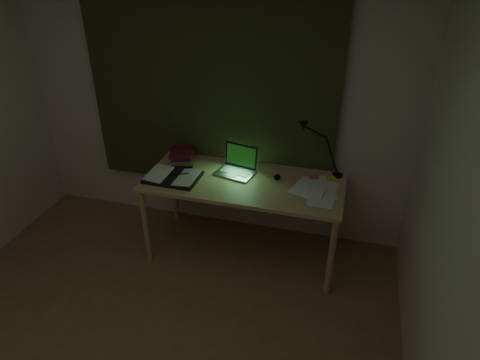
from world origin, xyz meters
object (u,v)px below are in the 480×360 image
at_px(laptop, 235,162).
at_px(loose_papers, 310,190).
at_px(desk, 244,218).
at_px(open_textbook, 173,177).
at_px(desk_lamp, 340,150).
at_px(book_stack, 183,156).

bearing_deg(laptop, loose_papers, 2.64).
height_order(laptop, loose_papers, laptop).
height_order(desk, open_textbook, open_textbook).
distance_m(desk, desk_lamp, 1.00).
relative_size(open_textbook, desk_lamp, 0.91).
bearing_deg(desk, book_stack, 163.94).
relative_size(desk, desk_lamp, 3.40).
bearing_deg(open_textbook, laptop, 25.43).
bearing_deg(book_stack, desk, -16.06).
bearing_deg(laptop, open_textbook, -143.78).
bearing_deg(book_stack, desk_lamp, 4.75).
bearing_deg(open_textbook, loose_papers, 6.61).
bearing_deg(loose_papers, book_stack, 170.79).
relative_size(desk, book_stack, 7.01).
xyz_separation_m(laptop, loose_papers, (0.65, -0.11, -0.10)).
bearing_deg(loose_papers, desk_lamp, 57.50).
height_order(laptop, desk_lamp, desk_lamp).
bearing_deg(open_textbook, desk_lamp, 18.33).
xyz_separation_m(laptop, open_textbook, (-0.47, -0.21, -0.09)).
xyz_separation_m(laptop, book_stack, (-0.50, 0.08, -0.05)).
height_order(laptop, book_stack, laptop).
height_order(book_stack, loose_papers, book_stack).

